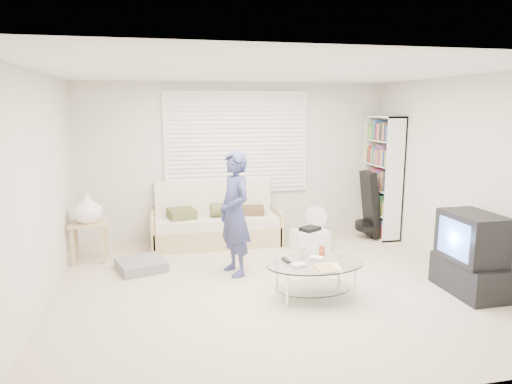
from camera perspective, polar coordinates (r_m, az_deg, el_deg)
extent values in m
plane|color=tan|center=(5.58, 1.73, -11.69)|extent=(5.00, 5.00, 0.00)
cube|color=beige|center=(7.42, -2.40, 3.89)|extent=(5.00, 0.02, 2.50)
cube|color=beige|center=(3.15, 11.75, -5.62)|extent=(5.00, 0.02, 2.50)
cube|color=beige|center=(5.24, -25.80, 0.00)|extent=(0.02, 4.50, 2.50)
cube|color=beige|center=(6.32, 24.39, 1.76)|extent=(0.02, 4.50, 2.50)
cube|color=white|center=(5.18, 1.88, 14.83)|extent=(5.00, 4.50, 0.02)
cube|color=white|center=(7.36, -2.38, 6.18)|extent=(2.32, 0.06, 1.62)
cube|color=black|center=(7.35, -2.36, 6.18)|extent=(2.20, 0.01, 1.50)
cube|color=silver|center=(7.32, -2.32, 6.16)|extent=(2.16, 0.04, 1.50)
cube|color=silver|center=(7.34, -2.35, 6.17)|extent=(2.32, 0.08, 1.62)
cube|color=tan|center=(7.17, -4.97, -5.33)|extent=(1.92, 0.77, 0.31)
cube|color=beige|center=(7.09, -4.98, -3.58)|extent=(1.84, 0.71, 0.15)
cube|color=beige|center=(7.34, -5.34, -0.78)|extent=(1.84, 0.21, 0.59)
cube|color=tan|center=(7.09, -12.74, -4.77)|extent=(0.06, 0.77, 0.54)
cube|color=tan|center=(7.31, 2.52, -4.04)|extent=(0.06, 0.77, 0.54)
cube|color=#474B28|center=(6.98, -9.28, -2.69)|extent=(0.46, 0.46, 0.13)
cylinder|color=#474B28|center=(7.01, -3.77, -2.20)|extent=(0.48, 0.21, 0.21)
cube|color=#443422|center=(7.15, -0.41, -2.31)|extent=(0.40, 0.40, 0.12)
cube|color=slate|center=(6.27, -14.15, -8.83)|extent=(0.72, 0.72, 0.13)
cube|color=tan|center=(6.67, -20.22, -3.74)|extent=(0.49, 0.39, 0.04)
cube|color=tan|center=(6.63, -21.93, -6.41)|extent=(0.04, 0.04, 0.53)
cube|color=tan|center=(6.57, -18.53, -6.33)|extent=(0.04, 0.04, 0.53)
cube|color=tan|center=(6.91, -21.53, -5.70)|extent=(0.04, 0.04, 0.53)
cube|color=tan|center=(6.85, -18.27, -5.62)|extent=(0.04, 0.04, 0.53)
imported|color=white|center=(6.62, -20.34, -1.84)|extent=(0.40, 0.40, 0.41)
cube|color=white|center=(7.74, 15.51, 1.83)|extent=(0.31, 0.83, 1.97)
cube|color=black|center=(7.60, 14.10, -1.51)|extent=(0.26, 0.39, 1.08)
cylinder|color=black|center=(7.67, 13.70, -4.14)|extent=(0.39, 0.40, 0.15)
cylinder|color=white|center=(7.36, 7.33, -6.08)|extent=(0.24, 0.24, 0.03)
cylinder|color=white|center=(7.32, 7.36, -4.94)|extent=(0.03, 0.03, 0.31)
cylinder|color=white|center=(7.26, 7.40, -3.04)|extent=(0.35, 0.12, 0.36)
cylinder|color=white|center=(7.26, 7.40, -3.04)|extent=(0.09, 0.06, 0.09)
cube|color=white|center=(6.89, 6.75, -6.02)|extent=(0.55, 0.41, 0.31)
cube|color=black|center=(6.84, 6.78, -4.59)|extent=(0.35, 0.32, 0.05)
cube|color=black|center=(5.88, 25.02, -9.55)|extent=(0.46, 0.86, 0.38)
cube|color=black|center=(5.75, 25.39, -5.14)|extent=(0.48, 0.72, 0.56)
cube|color=#507BD8|center=(5.61, 23.52, -5.35)|extent=(0.02, 0.55, 0.42)
ellipsoid|color=silver|center=(5.16, 7.41, -8.90)|extent=(1.11, 0.71, 0.02)
ellipsoid|color=silver|center=(5.26, 7.34, -11.80)|extent=(0.85, 0.54, 0.01)
cylinder|color=silver|center=(4.93, 3.93, -12.43)|extent=(0.03, 0.03, 0.39)
cylinder|color=silver|center=(5.18, 12.27, -11.48)|extent=(0.03, 0.03, 0.39)
cylinder|color=silver|center=(5.32, 2.59, -10.62)|extent=(0.03, 0.03, 0.39)
cylinder|color=silver|center=(5.56, 10.36, -9.85)|extent=(0.03, 0.03, 0.39)
cube|color=white|center=(5.01, 5.31, -9.13)|extent=(0.17, 0.14, 0.04)
cube|color=white|center=(5.26, 7.57, -8.22)|extent=(0.18, 0.16, 0.04)
cylinder|color=silver|center=(5.28, 5.93, -7.68)|extent=(0.06, 0.06, 0.11)
cylinder|color=#D25A35|center=(5.37, 8.24, -7.36)|extent=(0.07, 0.07, 0.12)
cube|color=black|center=(5.17, 3.77, -8.53)|extent=(0.07, 0.18, 0.02)
cube|color=white|center=(5.03, 9.21, -9.31)|extent=(0.28, 0.34, 0.01)
cube|color=tan|center=(4.99, 8.75, -9.36)|extent=(0.22, 0.29, 0.01)
imported|color=navy|center=(5.76, -2.68, -2.72)|extent=(0.53, 0.66, 1.58)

